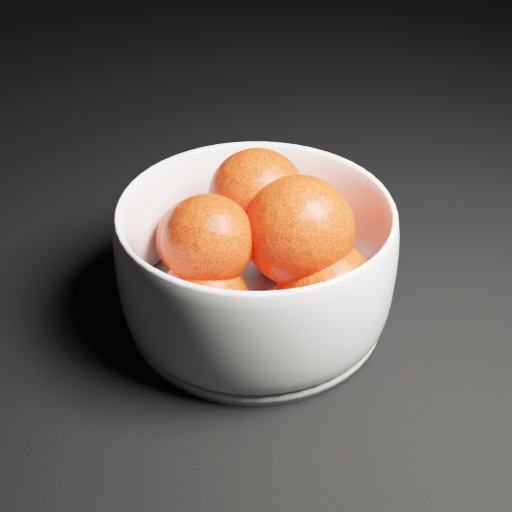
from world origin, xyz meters
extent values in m
cylinder|color=silver|center=(0.25, 0.25, 0.01)|extent=(0.18, 0.18, 0.01)
sphere|color=red|center=(0.28, 0.29, 0.04)|extent=(0.07, 0.07, 0.07)
sphere|color=red|center=(0.21, 0.29, 0.04)|extent=(0.06, 0.06, 0.06)
sphere|color=red|center=(0.21, 0.22, 0.04)|extent=(0.06, 0.06, 0.06)
sphere|color=red|center=(0.29, 0.21, 0.04)|extent=(0.07, 0.07, 0.07)
sphere|color=red|center=(0.26, 0.28, 0.08)|extent=(0.07, 0.07, 0.07)
sphere|color=red|center=(0.21, 0.23, 0.08)|extent=(0.06, 0.06, 0.06)
sphere|color=red|center=(0.28, 0.23, 0.08)|extent=(0.07, 0.07, 0.07)
camera|label=1|loc=(0.18, -0.15, 0.34)|focal=50.00mm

